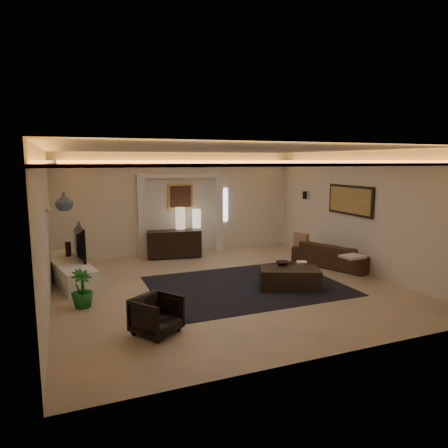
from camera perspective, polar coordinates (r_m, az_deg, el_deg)
name	(u,v)px	position (r m, az deg, el deg)	size (l,w,h in m)	color
floor	(226,285)	(8.85, 0.26, -8.66)	(7.00, 7.00, 0.00)	tan
ceiling	(226,149)	(8.44, 0.27, 10.46)	(7.00, 7.00, 0.00)	white
wall_back	(180,203)	(11.82, -6.18, 2.92)	(7.00, 7.00, 0.00)	beige
wall_front	(326,255)	(5.50, 14.22, -4.20)	(7.00, 7.00, 0.00)	beige
wall_left	(45,230)	(7.91, -23.91, -0.75)	(7.00, 7.00, 0.00)	beige
wall_right	(359,212)	(10.36, 18.49, 1.67)	(7.00, 7.00, 0.00)	beige
cove_soffit	(226,163)	(8.44, 0.27, 8.56)	(7.00, 7.00, 0.04)	silver
daylight_slit	(224,205)	(12.24, -0.05, 2.71)	(0.25, 0.03, 1.00)	white
area_rug	(246,286)	(8.83, 3.18, -8.68)	(4.00, 3.00, 0.01)	black
pilaster_left	(142,218)	(11.50, -11.53, 0.88)	(0.22, 0.20, 2.20)	silver
pilaster_right	(218,214)	(12.13, -0.79, 1.46)	(0.22, 0.20, 2.20)	silver
alcove_header	(181,176)	(11.67, -6.11, 6.79)	(2.52, 0.20, 0.12)	silver
painting_frame	(180,196)	(11.77, -6.16, 3.88)	(0.74, 0.04, 0.74)	tan
painting_canvas	(181,197)	(11.75, -6.12, 3.87)	(0.62, 0.02, 0.62)	#4C2D1E
art_panel_frame	(350,200)	(10.54, 17.38, 3.21)	(0.04, 1.64, 0.74)	black
art_panel_gold	(350,200)	(10.53, 17.28, 3.21)	(0.02, 1.50, 0.62)	tan
wall_sconce	(305,195)	(12.02, 11.31, 4.00)	(0.12, 0.12, 0.22)	black
wall_niche	(50,210)	(9.27, -23.36, 1.85)	(0.10, 0.55, 0.04)	silver
console	(174,244)	(11.30, -7.02, -2.76)	(1.46, 0.46, 0.73)	black
lamp_left	(180,217)	(11.47, -6.18, 0.93)	(0.27, 0.27, 0.60)	beige
lamp_right	(197,217)	(11.61, -3.89, 1.05)	(0.24, 0.24, 0.53)	white
media_ledge	(68,271)	(9.77, -21.11, -6.21)	(0.63, 2.54, 0.48)	white
tv	(75,243)	(9.78, -20.24, -2.52)	(0.17, 1.31, 0.75)	black
figurine	(68,249)	(10.13, -21.11, -3.27)	(0.13, 0.13, 0.34)	black
ginger_jar	(64,202)	(8.78, -21.61, 2.94)	(0.35, 0.35, 0.37)	#3E5161
plant	(82,289)	(7.94, -19.40, -8.61)	(0.39, 0.39, 0.70)	#19601F
sofa	(333,255)	(10.71, 15.09, -4.22)	(0.79, 2.03, 0.59)	#442318
throw_blanket	(352,257)	(9.53, 17.65, -4.39)	(0.48, 0.39, 0.05)	beige
throw_pillow	(301,241)	(10.97, 10.80, -2.41)	(0.13, 0.43, 0.43)	#9D7151
coffee_table	(290,279)	(8.71, 9.23, -7.66)	(1.24, 0.68, 0.46)	black
bowl	(282,264)	(8.93, 8.22, -5.62)	(0.28, 0.28, 0.07)	black
magazine	(302,263)	(9.19, 10.88, -5.41)	(0.22, 0.16, 0.03)	white
armchair	(157,315)	(6.52, -9.48, -12.56)	(0.64, 0.66, 0.60)	black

